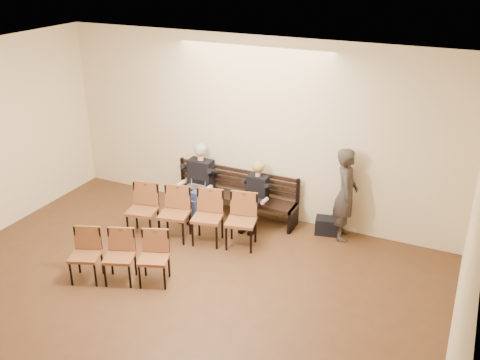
# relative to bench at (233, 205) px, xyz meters

# --- Properties ---
(room_walls) EXTENTS (8.02, 10.01, 3.51)m
(room_walls) POSITION_rel_bench_xyz_m (0.27, -3.86, 2.31)
(room_walls) COLOR beige
(room_walls) RESTS_ON ground
(bench) EXTENTS (2.60, 0.90, 0.45)m
(bench) POSITION_rel_bench_xyz_m (0.00, 0.00, 0.00)
(bench) COLOR black
(bench) RESTS_ON ground
(seated_man) EXTENTS (0.60, 0.83, 1.44)m
(seated_man) POSITION_rel_bench_xyz_m (-0.70, -0.12, 0.49)
(seated_man) COLOR black
(seated_man) RESTS_ON ground
(seated_woman) EXTENTS (0.49, 0.68, 1.13)m
(seated_woman) POSITION_rel_bench_xyz_m (0.53, -0.12, 0.34)
(seated_woman) COLOR black
(seated_woman) RESTS_ON ground
(laptop) EXTENTS (0.36, 0.30, 0.23)m
(laptop) POSITION_rel_bench_xyz_m (-0.68, -0.29, 0.34)
(laptop) COLOR silver
(laptop) RESTS_ON bench
(water_bottle) EXTENTS (0.07, 0.07, 0.21)m
(water_bottle) POSITION_rel_bench_xyz_m (0.62, -0.34, 0.33)
(water_bottle) COLOR silver
(water_bottle) RESTS_ON bench
(bag) EXTENTS (0.48, 0.38, 0.31)m
(bag) POSITION_rel_bench_xyz_m (1.89, 0.10, -0.07)
(bag) COLOR black
(bag) RESTS_ON ground
(passerby) EXTENTS (0.64, 0.82, 2.00)m
(passerby) POSITION_rel_bench_xyz_m (2.19, 0.10, 0.77)
(passerby) COLOR #322D29
(passerby) RESTS_ON ground
(chair_row_front) EXTENTS (1.62, 0.99, 0.87)m
(chair_row_front) POSITION_rel_bench_xyz_m (-0.65, -2.80, 0.21)
(chair_row_front) COLOR brown
(chair_row_front) RESTS_ON ground
(chair_row_back) EXTENTS (2.43, 1.01, 0.97)m
(chair_row_back) POSITION_rel_bench_xyz_m (-0.27, -1.19, 0.26)
(chair_row_back) COLOR brown
(chair_row_back) RESTS_ON ground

